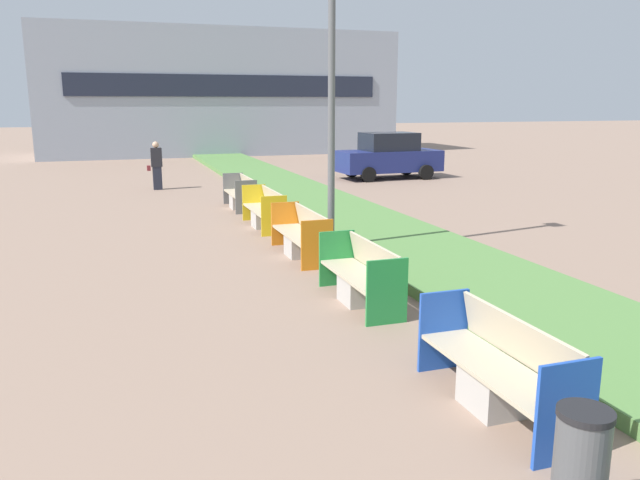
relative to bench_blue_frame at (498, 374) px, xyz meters
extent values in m
cube|color=#568442|center=(2.26, 5.12, -0.28)|extent=(2.80, 120.00, 0.18)
cube|color=#939EAD|center=(3.06, 34.16, 3.24)|extent=(20.77, 6.58, 7.22)
cube|color=#1E2333|center=(3.06, 30.82, 3.60)|extent=(17.44, 0.08, 1.20)
cube|color=#ADA8A0|center=(-0.04, 0.00, -0.16)|extent=(0.52, 0.60, 0.42)
cube|color=#BCAD8E|center=(-0.04, 0.00, 0.07)|extent=(0.58, 2.04, 0.05)
cube|color=#BCAD8E|center=(0.23, 0.00, 0.33)|extent=(0.14, 1.96, 0.48)
cube|color=blue|center=(-0.04, -1.04, 0.10)|extent=(0.62, 0.04, 0.94)
cube|color=blue|center=(-0.04, 1.04, 0.10)|extent=(0.62, 0.04, 0.94)
cube|color=#ADA8A0|center=(-0.04, 3.62, -0.16)|extent=(0.52, 0.60, 0.42)
cube|color=#BCAD8E|center=(-0.04, 3.62, 0.07)|extent=(0.58, 2.00, 0.05)
cube|color=#BCAD8E|center=(0.23, 3.62, 0.33)|extent=(0.14, 1.92, 0.48)
cube|color=#238C3D|center=(-0.04, 2.60, 0.10)|extent=(0.62, 0.04, 0.94)
cube|color=#238C3D|center=(-0.04, 4.64, 0.10)|extent=(0.62, 0.04, 0.94)
cube|color=#ADA8A0|center=(-0.04, 6.80, -0.16)|extent=(0.52, 0.60, 0.42)
cube|color=#BCAD8E|center=(-0.04, 6.80, 0.07)|extent=(0.58, 2.17, 0.05)
cube|color=#BCAD8E|center=(0.23, 6.80, 0.33)|extent=(0.14, 2.09, 0.48)
cube|color=orange|center=(-0.04, 5.70, 0.10)|extent=(0.62, 0.04, 0.94)
cube|color=orange|center=(-0.04, 7.91, 0.10)|extent=(0.62, 0.04, 0.94)
cube|color=#ADA8A0|center=(-0.04, 9.95, -0.16)|extent=(0.52, 0.60, 0.42)
cube|color=#BCAD8E|center=(-0.04, 9.95, 0.07)|extent=(0.58, 2.09, 0.05)
cube|color=#BCAD8E|center=(0.23, 9.95, 0.33)|extent=(0.14, 2.01, 0.48)
cube|color=yellow|center=(-0.04, 8.88, 0.10)|extent=(0.62, 0.04, 0.94)
cube|color=yellow|center=(-0.04, 11.02, 0.10)|extent=(0.62, 0.04, 0.94)
cube|color=#ADA8A0|center=(-0.04, 12.96, -0.16)|extent=(0.52, 0.60, 0.42)
cube|color=#BCAD8E|center=(-0.04, 12.96, 0.07)|extent=(0.58, 1.89, 0.05)
cube|color=#BCAD8E|center=(0.23, 12.96, 0.33)|extent=(0.14, 1.81, 0.48)
cube|color=slate|center=(-0.04, 11.99, 0.10)|extent=(0.62, 0.04, 0.94)
cube|color=slate|center=(-0.04, 13.92, 0.10)|extent=(0.62, 0.04, 0.94)
cylinder|color=#4C4F51|center=(-0.53, -1.77, 0.08)|extent=(0.38, 0.38, 0.90)
cylinder|color=black|center=(-0.53, -1.77, 0.56)|extent=(0.39, 0.39, 0.05)
cylinder|color=#56595B|center=(0.61, 6.76, 3.11)|extent=(0.14, 0.14, 6.95)
cube|color=#232633|center=(-2.01, 17.91, 0.04)|extent=(0.30, 0.22, 0.82)
cube|color=#232328|center=(-2.01, 17.91, 0.78)|extent=(0.38, 0.24, 0.66)
sphere|color=tan|center=(-2.01, 17.91, 1.22)|extent=(0.23, 0.23, 0.23)
cube|color=maroon|center=(-2.29, 17.91, 0.41)|extent=(0.12, 0.20, 0.18)
cube|color=navy|center=(7.22, 18.39, 0.35)|extent=(4.27, 1.93, 0.84)
cube|color=black|center=(7.22, 18.39, 1.13)|extent=(2.16, 1.63, 0.72)
cylinder|color=black|center=(8.48, 17.49, -0.07)|extent=(0.60, 0.20, 0.60)
cylinder|color=black|center=(8.48, 19.29, -0.07)|extent=(0.60, 0.20, 0.60)
cylinder|color=black|center=(5.96, 17.49, -0.07)|extent=(0.60, 0.20, 0.60)
cylinder|color=black|center=(5.96, 19.29, -0.07)|extent=(0.60, 0.20, 0.60)
camera|label=1|loc=(-3.55, -4.95, 2.67)|focal=35.00mm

